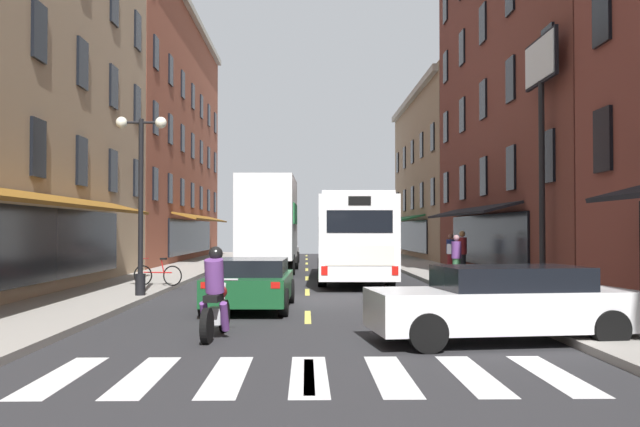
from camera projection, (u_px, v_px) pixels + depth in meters
ground_plane at (307, 303)px, 19.63m from camera, size 34.80×80.00×0.10m
lane_centre_dashes at (307, 302)px, 19.38m from camera, size 0.14×73.90×0.01m
crosswalk_near at (309, 375)px, 9.64m from camera, size 7.10×2.80×0.01m
sidewalk_left at (91, 299)px, 19.52m from camera, size 3.00×80.00×0.14m
sidewalk_right at (522, 299)px, 19.75m from camera, size 3.00×80.00×0.14m
billboard_sign at (541, 99)px, 21.61m from camera, size 0.40×2.76×7.65m
transit_bus at (353, 237)px, 27.88m from camera, size 2.88×11.26×3.23m
box_truck at (269, 225)px, 32.85m from camera, size 2.60×7.97×4.30m
sedan_near at (503, 303)px, 12.46m from camera, size 4.70×2.34×1.33m
sedan_mid at (251, 283)px, 17.67m from camera, size 2.10×4.44×1.25m
sedan_far at (282, 252)px, 41.64m from camera, size 2.02×4.54×1.39m
motorcycle_rider at (216, 299)px, 13.00m from camera, size 0.63×2.07×1.66m
bicycle_near at (158, 275)px, 23.49m from camera, size 1.67×0.58×0.91m
pedestrian_near at (456, 256)px, 25.90m from camera, size 0.53×0.42×1.65m
pedestrian_mid at (462, 253)px, 28.25m from camera, size 0.36×0.36×1.79m
pedestrian_far at (451, 252)px, 31.14m from camera, size 0.36×0.36×1.66m
street_lamp_twin at (141, 196)px, 20.06m from camera, size 1.42×0.32×4.99m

